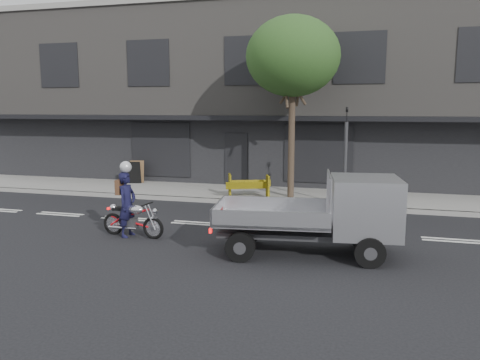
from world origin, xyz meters
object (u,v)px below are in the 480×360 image
(street_tree, at_px, (293,57))
(flatbed_ute, at_px, (348,209))
(rider, at_px, (127,204))
(construction_barrier, at_px, (247,186))
(traffic_light_pole, at_px, (345,161))
(motorcycle, at_px, (133,219))
(sandwich_board, at_px, (134,173))

(street_tree, bearing_deg, flatbed_ute, -69.81)
(rider, distance_m, flatbed_ute, 5.85)
(street_tree, relative_size, construction_barrier, 4.28)
(rider, height_order, flatbed_ute, flatbed_ute)
(traffic_light_pole, height_order, rider, traffic_light_pole)
(traffic_light_pole, relative_size, construction_barrier, 2.22)
(flatbed_ute, bearing_deg, construction_barrier, 117.62)
(street_tree, bearing_deg, construction_barrier, -157.48)
(street_tree, distance_m, motorcycle, 8.39)
(motorcycle, bearing_deg, traffic_light_pole, 49.26)
(rider, height_order, construction_barrier, rider)
(flatbed_ute, bearing_deg, motorcycle, 171.07)
(rider, distance_m, sandwich_board, 8.11)
(motorcycle, distance_m, sandwich_board, 8.17)
(motorcycle, bearing_deg, rider, -174.44)
(traffic_light_pole, height_order, flatbed_ute, traffic_light_pole)
(traffic_light_pole, height_order, sandwich_board, traffic_light_pole)
(motorcycle, distance_m, rider, 0.41)
(rider, bearing_deg, construction_barrier, -15.00)
(traffic_light_pole, bearing_deg, construction_barrier, 176.52)
(flatbed_ute, bearing_deg, sandwich_board, 134.87)
(rider, relative_size, sandwich_board, 1.79)
(rider, xyz_separation_m, sandwich_board, (-3.60, 7.26, -0.24))
(construction_barrier, bearing_deg, sandwich_board, 161.41)
(traffic_light_pole, bearing_deg, sandwich_board, 167.05)
(rider, bearing_deg, sandwich_board, 31.98)
(construction_barrier, height_order, sandwich_board, sandwich_board)
(motorcycle, height_order, flatbed_ute, flatbed_ute)
(traffic_light_pole, distance_m, sandwich_board, 9.45)
(street_tree, relative_size, sandwich_board, 6.83)
(street_tree, relative_size, traffic_light_pole, 1.93)
(motorcycle, bearing_deg, sandwich_board, 122.92)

